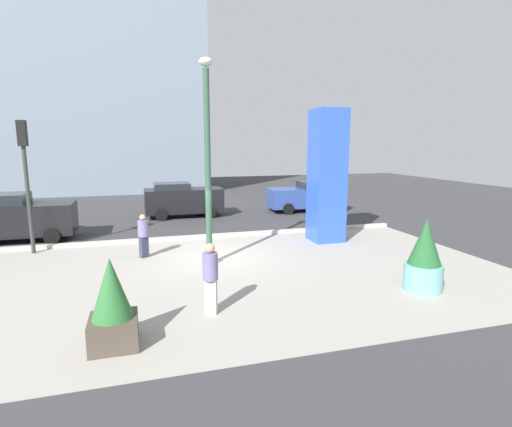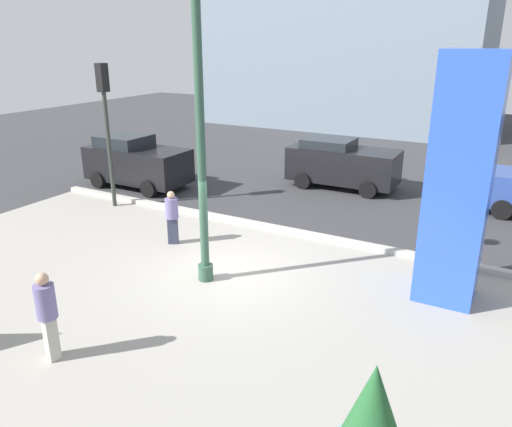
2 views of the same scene
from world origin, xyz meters
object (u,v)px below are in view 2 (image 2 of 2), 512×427
at_px(car_curb_west, 136,162).
at_px(pedestrian_by_curb, 47,312).
at_px(car_curb_east, 342,163).
at_px(lamp_post, 201,149).
at_px(art_pillar_blue, 459,182).
at_px(pedestrian_on_sidewalk, 172,215).
at_px(traffic_light_corner, 106,113).

bearing_deg(car_curb_west, pedestrian_by_curb, -56.05).
relative_size(car_curb_west, car_curb_east, 0.98).
xyz_separation_m(lamp_post, pedestrian_by_curb, (-0.65, -3.96, -2.27)).
xyz_separation_m(lamp_post, art_pillar_blue, (5.20, 1.97, -0.55)).
relative_size(lamp_post, pedestrian_on_sidewalk, 4.25).
bearing_deg(traffic_light_corner, art_pillar_blue, -6.01).
bearing_deg(lamp_post, art_pillar_blue, 20.77).
height_order(car_curb_east, pedestrian_by_curb, car_curb_east).
bearing_deg(pedestrian_on_sidewalk, art_pillar_blue, 4.20).
height_order(traffic_light_corner, car_curb_west, traffic_light_corner).
bearing_deg(pedestrian_on_sidewalk, car_curb_west, 140.61).
bearing_deg(art_pillar_blue, pedestrian_by_curb, -134.57).
xyz_separation_m(pedestrian_by_curb, pedestrian_on_sidewalk, (-1.45, 5.40, -0.10)).
relative_size(car_curb_east, pedestrian_by_curb, 2.42).
xyz_separation_m(art_pillar_blue, pedestrian_on_sidewalk, (-7.30, -0.54, -1.82)).
height_order(lamp_post, art_pillar_blue, lamp_post).
bearing_deg(pedestrian_by_curb, art_pillar_blue, 45.43).
distance_m(art_pillar_blue, pedestrian_by_curb, 8.51).
xyz_separation_m(lamp_post, car_curb_west, (-6.98, 5.44, -2.24)).
height_order(lamp_post, car_curb_west, lamp_post).
height_order(car_curb_west, pedestrian_by_curb, car_curb_west).
height_order(pedestrian_by_curb, pedestrian_on_sidewalk, pedestrian_by_curb).
bearing_deg(car_curb_east, lamp_post, -90.64).
distance_m(car_curb_east, pedestrian_by_curb, 13.20).
bearing_deg(pedestrian_by_curb, car_curb_east, 86.75).
distance_m(car_curb_east, pedestrian_on_sidewalk, 8.09).
bearing_deg(art_pillar_blue, car_curb_east, 125.13).
bearing_deg(lamp_post, pedestrian_on_sidewalk, 145.63).
distance_m(lamp_post, art_pillar_blue, 5.59).
bearing_deg(lamp_post, pedestrian_by_curb, -99.27).
distance_m(art_pillar_blue, car_curb_west, 12.78).
bearing_deg(car_curb_east, art_pillar_blue, -54.87).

